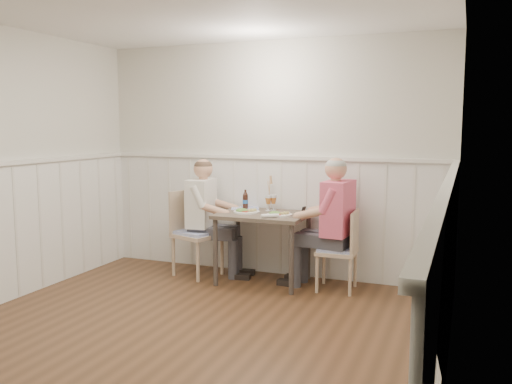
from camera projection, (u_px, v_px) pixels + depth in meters
ground_plane at (169, 345)px, 4.15m from camera, size 4.50×4.50×0.00m
room_shell at (165, 147)px, 3.96m from camera, size 4.04×4.54×2.60m
wainscot at (208, 240)px, 4.70m from camera, size 4.00×4.49×1.34m
dining_table at (263, 223)px, 5.74m from camera, size 0.93×0.70×0.75m
chair_right at (342, 247)px, 5.48m from camera, size 0.40×0.40×0.82m
chair_left at (194, 229)px, 6.07m from camera, size 0.56×0.56×0.95m
man_in_pink at (334, 234)px, 5.50m from camera, size 0.66×0.46×1.38m
diner_cream at (205, 226)px, 6.06m from camera, size 0.65×0.45×1.33m
plate_man at (278, 214)px, 5.58m from camera, size 0.26×0.26×0.07m
plate_diner at (245, 211)px, 5.76m from camera, size 0.28×0.28×0.07m
beer_glass_a at (273, 200)px, 5.90m from camera, size 0.07×0.07×0.17m
beer_glass_b at (268, 200)px, 5.88m from camera, size 0.07×0.07×0.17m
beer_bottle at (245, 200)px, 6.01m from camera, size 0.06×0.06×0.22m
rolled_napkin at (270, 216)px, 5.45m from camera, size 0.17×0.13×0.04m
grass_vase at (268, 193)px, 6.00m from camera, size 0.05×0.05×0.39m
gingham_mat at (245, 208)px, 6.06m from camera, size 0.38×0.34×0.01m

